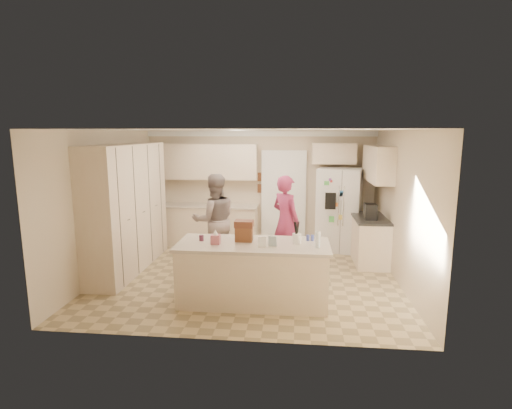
# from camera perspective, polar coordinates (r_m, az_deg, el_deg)

# --- Properties ---
(floor) EXTENTS (5.20, 4.60, 0.02)m
(floor) POSITION_cam_1_polar(r_m,az_deg,el_deg) (7.35, -1.06, -10.19)
(floor) COLOR tan
(floor) RESTS_ON ground
(ceiling) EXTENTS (5.20, 4.60, 0.02)m
(ceiling) POSITION_cam_1_polar(r_m,az_deg,el_deg) (6.89, -1.13, 10.69)
(ceiling) COLOR white
(ceiling) RESTS_ON wall_back
(wall_back) EXTENTS (5.20, 0.02, 2.60)m
(wall_back) POSITION_cam_1_polar(r_m,az_deg,el_deg) (9.27, 0.58, 2.46)
(wall_back) COLOR beige
(wall_back) RESTS_ON ground
(wall_front) EXTENTS (5.20, 0.02, 2.60)m
(wall_front) POSITION_cam_1_polar(r_m,az_deg,el_deg) (4.77, -4.37, -5.06)
(wall_front) COLOR beige
(wall_front) RESTS_ON ground
(wall_left) EXTENTS (0.02, 4.60, 2.60)m
(wall_left) POSITION_cam_1_polar(r_m,az_deg,el_deg) (7.75, -20.63, 0.26)
(wall_left) COLOR beige
(wall_left) RESTS_ON ground
(wall_right) EXTENTS (0.02, 4.60, 2.60)m
(wall_right) POSITION_cam_1_polar(r_m,az_deg,el_deg) (7.18, 20.05, -0.45)
(wall_right) COLOR beige
(wall_right) RESTS_ON ground
(crown_back) EXTENTS (5.20, 0.08, 0.12)m
(crown_back) POSITION_cam_1_polar(r_m,az_deg,el_deg) (9.14, 0.57, 10.08)
(crown_back) COLOR white
(crown_back) RESTS_ON wall_back
(pantry_bank) EXTENTS (0.60, 2.60, 2.35)m
(pantry_bank) POSITION_cam_1_polar(r_m,az_deg,el_deg) (7.82, -17.90, -0.43)
(pantry_bank) COLOR beige
(pantry_bank) RESTS_ON floor
(back_base_cab) EXTENTS (2.20, 0.60, 0.88)m
(back_base_cab) POSITION_cam_1_polar(r_m,az_deg,el_deg) (9.30, -6.69, -2.98)
(back_base_cab) COLOR beige
(back_base_cab) RESTS_ON floor
(back_countertop) EXTENTS (2.24, 0.63, 0.04)m
(back_countertop) POSITION_cam_1_polar(r_m,az_deg,el_deg) (9.20, -6.76, -0.20)
(back_countertop) COLOR beige
(back_countertop) RESTS_ON back_base_cab
(back_upper_cab) EXTENTS (2.20, 0.35, 0.80)m
(back_upper_cab) POSITION_cam_1_polar(r_m,az_deg,el_deg) (9.20, -6.71, 6.09)
(back_upper_cab) COLOR beige
(back_upper_cab) RESTS_ON wall_back
(doorway_opening) EXTENTS (0.90, 0.06, 2.10)m
(doorway_opening) POSITION_cam_1_polar(r_m,az_deg,el_deg) (9.25, 3.96, 0.85)
(doorway_opening) COLOR black
(doorway_opening) RESTS_ON floor
(doorway_casing) EXTENTS (1.02, 0.03, 2.22)m
(doorway_casing) POSITION_cam_1_polar(r_m,az_deg,el_deg) (9.21, 3.95, 0.82)
(doorway_casing) COLOR white
(doorway_casing) RESTS_ON floor
(wall_frame_upper) EXTENTS (0.15, 0.02, 0.20)m
(wall_frame_upper) POSITION_cam_1_polar(r_m,az_deg,el_deg) (9.20, 0.69, 3.97)
(wall_frame_upper) COLOR brown
(wall_frame_upper) RESTS_ON wall_back
(wall_frame_lower) EXTENTS (0.15, 0.02, 0.20)m
(wall_frame_lower) POSITION_cam_1_polar(r_m,az_deg,el_deg) (9.23, 0.68, 2.30)
(wall_frame_lower) COLOR brown
(wall_frame_lower) RESTS_ON wall_back
(refrigerator) EXTENTS (1.04, 0.90, 1.80)m
(refrigerator) POSITION_cam_1_polar(r_m,az_deg,el_deg) (8.87, 11.76, -0.73)
(refrigerator) COLOR white
(refrigerator) RESTS_ON floor
(fridge_seam) EXTENTS (0.02, 0.02, 1.78)m
(fridge_seam) POSITION_cam_1_polar(r_m,az_deg,el_deg) (8.52, 12.00, -1.18)
(fridge_seam) COLOR gray
(fridge_seam) RESTS_ON refrigerator
(fridge_dispenser) EXTENTS (0.22, 0.03, 0.35)m
(fridge_dispenser) POSITION_cam_1_polar(r_m,az_deg,el_deg) (8.45, 10.59, 0.49)
(fridge_dispenser) COLOR black
(fridge_dispenser) RESTS_ON refrigerator
(fridge_handle_l) EXTENTS (0.02, 0.02, 0.85)m
(fridge_handle_l) POSITION_cam_1_polar(r_m,az_deg,el_deg) (8.48, 11.71, -0.20)
(fridge_handle_l) COLOR silver
(fridge_handle_l) RESTS_ON refrigerator
(fridge_handle_r) EXTENTS (0.02, 0.02, 0.85)m
(fridge_handle_r) POSITION_cam_1_polar(r_m,az_deg,el_deg) (8.49, 12.39, -0.22)
(fridge_handle_r) COLOR silver
(fridge_handle_r) RESTS_ON refrigerator
(over_fridge_cab) EXTENTS (0.95, 0.35, 0.45)m
(over_fridge_cab) POSITION_cam_1_polar(r_m,az_deg,el_deg) (9.02, 11.07, 7.16)
(over_fridge_cab) COLOR beige
(over_fridge_cab) RESTS_ON wall_back
(right_base_cab) EXTENTS (0.60, 1.20, 0.88)m
(right_base_cab) POSITION_cam_1_polar(r_m,az_deg,el_deg) (8.26, 15.90, -5.01)
(right_base_cab) COLOR beige
(right_base_cab) RESTS_ON floor
(right_countertop) EXTENTS (0.63, 1.24, 0.04)m
(right_countertop) POSITION_cam_1_polar(r_m,az_deg,el_deg) (8.15, 15.99, -1.88)
(right_countertop) COLOR #2D2B28
(right_countertop) RESTS_ON right_base_cab
(right_upper_cab) EXTENTS (0.35, 1.50, 0.70)m
(right_upper_cab) POSITION_cam_1_polar(r_m,az_deg,el_deg) (8.22, 17.03, 5.57)
(right_upper_cab) COLOR beige
(right_upper_cab) RESTS_ON wall_right
(coffee_maker) EXTENTS (0.22, 0.28, 0.30)m
(coffee_maker) POSITION_cam_1_polar(r_m,az_deg,el_deg) (7.92, 16.02, -0.98)
(coffee_maker) COLOR black
(coffee_maker) RESTS_ON right_countertop
(island_base) EXTENTS (2.20, 0.90, 0.88)m
(island_base) POSITION_cam_1_polar(r_m,az_deg,el_deg) (6.15, -0.41, -9.89)
(island_base) COLOR beige
(island_base) RESTS_ON floor
(island_top) EXTENTS (2.28, 0.96, 0.05)m
(island_top) POSITION_cam_1_polar(r_m,az_deg,el_deg) (6.01, -0.42, -5.76)
(island_top) COLOR beige
(island_top) RESTS_ON island_base
(utensil_crock) EXTENTS (0.13, 0.13, 0.15)m
(utensil_crock) POSITION_cam_1_polar(r_m,az_deg,el_deg) (6.00, 5.84, -4.85)
(utensil_crock) COLOR white
(utensil_crock) RESTS_ON island_top
(tissue_box) EXTENTS (0.13, 0.13, 0.14)m
(tissue_box) POSITION_cam_1_polar(r_m,az_deg,el_deg) (5.97, -5.80, -4.98)
(tissue_box) COLOR #BF6271
(tissue_box) RESTS_ON island_top
(tissue_plume) EXTENTS (0.08, 0.08, 0.08)m
(tissue_plume) POSITION_cam_1_polar(r_m,az_deg,el_deg) (5.94, -5.82, -3.95)
(tissue_plume) COLOR white
(tissue_plume) RESTS_ON tissue_box
(dollhouse_body) EXTENTS (0.26, 0.18, 0.22)m
(dollhouse_body) POSITION_cam_1_polar(r_m,az_deg,el_deg) (6.08, -1.73, -4.24)
(dollhouse_body) COLOR brown
(dollhouse_body) RESTS_ON island_top
(dollhouse_roof) EXTENTS (0.28, 0.20, 0.10)m
(dollhouse_roof) POSITION_cam_1_polar(r_m,az_deg,el_deg) (6.05, -1.74, -2.77)
(dollhouse_roof) COLOR #592D1E
(dollhouse_roof) RESTS_ON dollhouse_body
(jam_jar) EXTENTS (0.07, 0.07, 0.09)m
(jam_jar) POSITION_cam_1_polar(r_m,az_deg,el_deg) (6.17, -7.80, -4.76)
(jam_jar) COLOR #59263F
(jam_jar) RESTS_ON island_top
(greeting_card_a) EXTENTS (0.12, 0.06, 0.16)m
(greeting_card_a) POSITION_cam_1_polar(r_m,az_deg,el_deg) (5.77, 0.86, -5.35)
(greeting_card_a) COLOR white
(greeting_card_a) RESTS_ON island_top
(greeting_card_b) EXTENTS (0.12, 0.05, 0.16)m
(greeting_card_b) POSITION_cam_1_polar(r_m,az_deg,el_deg) (5.81, 2.38, -5.25)
(greeting_card_b) COLOR silver
(greeting_card_b) RESTS_ON island_top
(water_bottle) EXTENTS (0.07, 0.07, 0.24)m
(water_bottle) POSITION_cam_1_polar(r_m,az_deg,el_deg) (5.80, 8.83, -4.98)
(water_bottle) COLOR silver
(water_bottle) RESTS_ON island_top
(shaker_salt) EXTENTS (0.05, 0.05, 0.09)m
(shaker_salt) POSITION_cam_1_polar(r_m,az_deg,el_deg) (6.17, 7.42, -4.74)
(shaker_salt) COLOR #404EAF
(shaker_salt) RESTS_ON island_top
(shaker_pepper) EXTENTS (0.05, 0.05, 0.09)m
(shaker_pepper) POSITION_cam_1_polar(r_m,az_deg,el_deg) (6.17, 8.07, -4.75)
(shaker_pepper) COLOR #404EAF
(shaker_pepper) RESTS_ON island_top
(teen_boy) EXTENTS (1.06, 0.96, 1.79)m
(teen_boy) POSITION_cam_1_polar(r_m,az_deg,el_deg) (7.71, -5.93, -2.24)
(teen_boy) COLOR gray
(teen_boy) RESTS_ON floor
(teen_girl) EXTENTS (0.76, 0.75, 1.77)m
(teen_girl) POSITION_cam_1_polar(r_m,az_deg,el_deg) (7.69, 4.27, -2.35)
(teen_girl) COLOR #A6303A
(teen_girl) RESTS_ON floor
(fridge_magnets) EXTENTS (0.76, 0.02, 1.44)m
(fridge_magnets) POSITION_cam_1_polar(r_m,az_deg,el_deg) (8.52, 12.01, -1.19)
(fridge_magnets) COLOR tan
(fridge_magnets) RESTS_ON refrigerator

